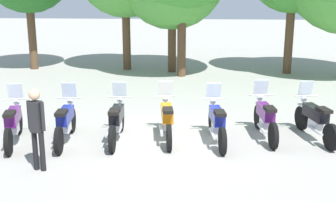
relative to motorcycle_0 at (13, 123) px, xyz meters
name	(u,v)px	position (x,y,z in m)	size (l,w,h in m)	color
ground_plane	(167,141)	(3.71, 0.36, -0.52)	(80.00, 80.00, 0.00)	#9E9B93
motorcycle_0	(13,123)	(0.00, 0.00, 0.00)	(0.76, 2.15, 1.37)	black
motorcycle_1	(65,122)	(1.24, 0.17, 0.00)	(0.62, 2.19, 1.37)	black
motorcycle_2	(117,120)	(2.47, 0.36, 0.00)	(0.62, 2.19, 1.37)	black
motorcycle_3	(167,119)	(3.70, 0.54, 0.00)	(0.62, 2.18, 1.37)	black
motorcycle_4	(217,122)	(4.93, 0.40, 0.00)	(0.62, 2.19, 1.37)	black
motorcycle_5	(265,118)	(6.16, 0.83, 0.00)	(0.62, 2.19, 1.37)	black
motorcycle_6	(315,119)	(7.39, 0.81, 0.00)	(0.73, 2.16, 1.37)	black
person_0	(37,123)	(1.18, -1.55, 0.51)	(0.41, 0.28, 1.75)	black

